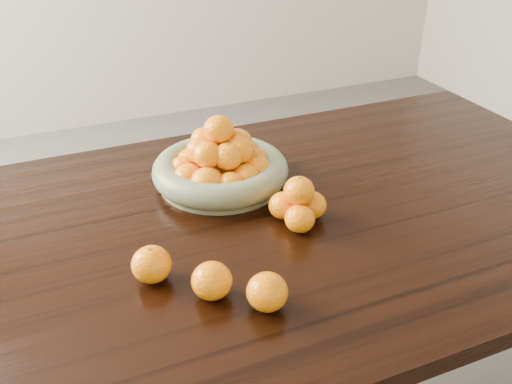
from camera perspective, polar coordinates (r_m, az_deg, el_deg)
name	(u,v)px	position (r m, az deg, el deg)	size (l,w,h in m)	color
dining_table	(234,256)	(1.31, -2.20, -6.44)	(2.00, 1.00, 0.75)	black
fruit_bowl	(221,165)	(1.39, -3.53, 2.67)	(0.33, 0.33, 0.18)	gray
orange_pyramid	(299,205)	(1.24, 4.27, -1.27)	(0.12, 0.13, 0.11)	orange
loose_orange_0	(151,264)	(1.09, -10.41, -7.13)	(0.08, 0.08, 0.07)	orange
loose_orange_1	(212,281)	(1.04, -4.45, -8.83)	(0.08, 0.08, 0.07)	orange
loose_orange_2	(267,292)	(1.01, 1.12, -9.96)	(0.07, 0.07, 0.07)	orange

